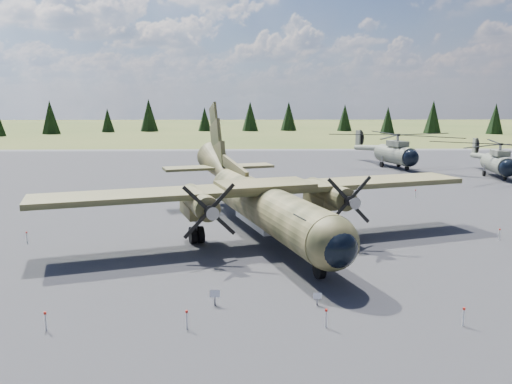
{
  "coord_description": "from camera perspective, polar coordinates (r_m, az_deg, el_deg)",
  "views": [
    {
      "loc": [
        -1.53,
        -33.62,
        9.61
      ],
      "look_at": [
        -0.64,
        2.0,
        3.19
      ],
      "focal_mm": 35.0,
      "sensor_mm": 36.0,
      "label": 1
    }
  ],
  "objects": [
    {
      "name": "ground",
      "position": [
        35.0,
        1.14,
        -5.73
      ],
      "size": [
        500.0,
        500.0,
        0.0
      ],
      "primitive_type": "plane",
      "color": "brown",
      "rests_on": "ground"
    },
    {
      "name": "apron",
      "position": [
        44.69,
        0.57,
        -2.21
      ],
      "size": [
        120.0,
        120.0,
        0.04
      ],
      "primitive_type": "cube",
      "color": "slate",
      "rests_on": "ground"
    },
    {
      "name": "transport_plane",
      "position": [
        36.11,
        0.38,
        -0.42
      ],
      "size": [
        30.61,
        27.29,
        10.25
      ],
      "rotation": [
        0.0,
        0.0,
        0.3
      ],
      "color": "#35371E",
      "rests_on": "ground"
    },
    {
      "name": "helicopter_near",
      "position": [
        76.62,
        15.65,
        5.33
      ],
      "size": [
        24.38,
        25.42,
        5.07
      ],
      "rotation": [
        0.0,
        0.0,
        0.26
      ],
      "color": "gray",
      "rests_on": "ground"
    },
    {
      "name": "helicopter_mid",
      "position": [
        71.52,
        25.98,
        4.02
      ],
      "size": [
        20.07,
        21.86,
        4.48
      ],
      "rotation": [
        0.0,
        0.0,
        -0.15
      ],
      "color": "gray",
      "rests_on": "ground"
    },
    {
      "name": "info_placard_left",
      "position": [
        24.43,
        -4.74,
        -11.68
      ],
      "size": [
        0.5,
        0.22,
        0.78
      ],
      "rotation": [
        0.0,
        0.0,
        0.03
      ],
      "color": "gray",
      "rests_on": "ground"
    },
    {
      "name": "info_placard_right",
      "position": [
        24.55,
        7.02,
        -11.86
      ],
      "size": [
        0.42,
        0.21,
        0.63
      ],
      "rotation": [
        0.0,
        0.0,
        -0.12
      ],
      "color": "gray",
      "rests_on": "ground"
    },
    {
      "name": "barrier_fence",
      "position": [
        34.77,
        0.39,
        -4.96
      ],
      "size": [
        33.12,
        29.62,
        0.85
      ],
      "color": "white",
      "rests_on": "ground"
    },
    {
      "name": "treeline",
      "position": [
        27.19,
        12.98,
        -0.07
      ],
      "size": [
        284.06,
        287.25,
        10.93
      ],
      "color": "black",
      "rests_on": "ground"
    }
  ]
}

